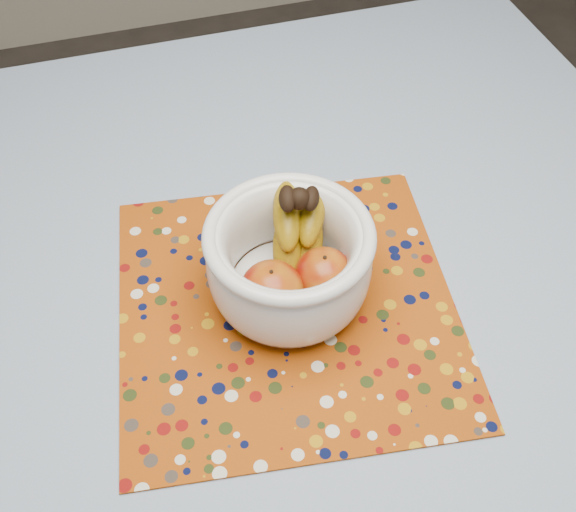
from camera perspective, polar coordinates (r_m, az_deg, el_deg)
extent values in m
plane|color=#2D2826|center=(1.63, 0.65, -18.86)|extent=(4.00, 4.00, 0.00)
cube|color=brown|center=(0.98, 1.02, -3.52)|extent=(1.20, 1.20, 0.04)
cylinder|color=brown|center=(1.74, 12.46, 6.87)|extent=(0.06, 0.06, 0.71)
cylinder|color=brown|center=(1.83, 22.66, -1.87)|extent=(0.03, 0.03, 0.37)
cube|color=#6482A7|center=(0.96, 1.04, -2.63)|extent=(1.32, 1.32, 0.01)
cube|color=#913907|center=(0.93, -0.07, -4.23)|extent=(0.51, 0.51, 0.00)
cylinder|color=white|center=(0.94, 0.09, -3.03)|extent=(0.11, 0.11, 0.01)
cylinder|color=white|center=(0.93, 0.09, -2.62)|extent=(0.16, 0.16, 0.01)
torus|color=white|center=(0.84, 0.10, 1.77)|extent=(0.22, 0.22, 0.02)
ellipsoid|color=#710B04|center=(0.87, -1.38, -2.91)|extent=(0.08, 0.08, 0.08)
ellipsoid|color=#710B04|center=(0.89, 3.04, -1.61)|extent=(0.08, 0.08, 0.07)
sphere|color=black|center=(0.86, 0.96, 4.88)|extent=(0.03, 0.03, 0.03)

